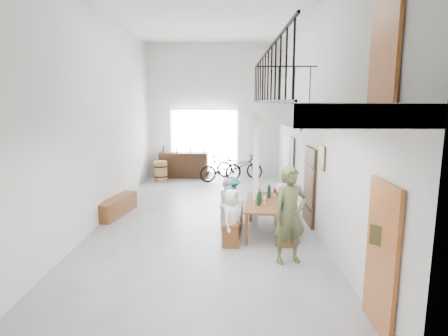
{
  "coord_description": "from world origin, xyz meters",
  "views": [
    {
      "loc": [
        0.61,
        -9.73,
        3.14
      ],
      "look_at": [
        0.5,
        -0.5,
        1.5
      ],
      "focal_mm": 30.0,
      "sensor_mm": 36.0,
      "label": 1
    }
  ],
  "objects_px": {
    "serving_counter": "(184,165)",
    "host_standing": "(290,215)",
    "tasting_table": "(263,205)",
    "oak_barrel": "(161,171)",
    "bicycle_near": "(239,166)",
    "bench_inner": "(234,222)",
    "side_bench": "(118,206)"
  },
  "relations": [
    {
      "from": "host_standing",
      "to": "bicycle_near",
      "type": "distance_m",
      "value": 8.34
    },
    {
      "from": "tasting_table",
      "to": "bench_inner",
      "type": "distance_m",
      "value": 0.83
    },
    {
      "from": "tasting_table",
      "to": "host_standing",
      "type": "bearing_deg",
      "value": -71.07
    },
    {
      "from": "tasting_table",
      "to": "serving_counter",
      "type": "distance_m",
      "value": 7.21
    },
    {
      "from": "bench_inner",
      "to": "oak_barrel",
      "type": "bearing_deg",
      "value": 120.78
    },
    {
      "from": "tasting_table",
      "to": "oak_barrel",
      "type": "relative_size",
      "value": 2.5
    },
    {
      "from": "tasting_table",
      "to": "bench_inner",
      "type": "xyz_separation_m",
      "value": [
        -0.69,
        0.06,
        -0.46
      ]
    },
    {
      "from": "tasting_table",
      "to": "oak_barrel",
      "type": "distance_m",
      "value": 6.95
    },
    {
      "from": "tasting_table",
      "to": "oak_barrel",
      "type": "xyz_separation_m",
      "value": [
        -3.54,
        5.98,
        -0.3
      ]
    },
    {
      "from": "oak_barrel",
      "to": "bicycle_near",
      "type": "bearing_deg",
      "value": 11.46
    },
    {
      "from": "host_standing",
      "to": "bicycle_near",
      "type": "height_order",
      "value": "host_standing"
    },
    {
      "from": "side_bench",
      "to": "oak_barrel",
      "type": "height_order",
      "value": "oak_barrel"
    },
    {
      "from": "tasting_table",
      "to": "host_standing",
      "type": "distance_m",
      "value": 1.73
    },
    {
      "from": "bench_inner",
      "to": "side_bench",
      "type": "height_order",
      "value": "bench_inner"
    },
    {
      "from": "side_bench",
      "to": "host_standing",
      "type": "xyz_separation_m",
      "value": [
        4.31,
        -3.09,
        0.71
      ]
    },
    {
      "from": "bench_inner",
      "to": "host_standing",
      "type": "relative_size",
      "value": 1.13
    },
    {
      "from": "side_bench",
      "to": "bicycle_near",
      "type": "relative_size",
      "value": 0.91
    },
    {
      "from": "oak_barrel",
      "to": "serving_counter",
      "type": "relative_size",
      "value": 0.4
    },
    {
      "from": "serving_counter",
      "to": "bicycle_near",
      "type": "distance_m",
      "value": 2.32
    },
    {
      "from": "oak_barrel",
      "to": "bicycle_near",
      "type": "distance_m",
      "value": 3.24
    },
    {
      "from": "tasting_table",
      "to": "bicycle_near",
      "type": "xyz_separation_m",
      "value": [
        -0.37,
        6.62,
        -0.2
      ]
    },
    {
      "from": "bench_inner",
      "to": "oak_barrel",
      "type": "height_order",
      "value": "oak_barrel"
    },
    {
      "from": "bench_inner",
      "to": "serving_counter",
      "type": "xyz_separation_m",
      "value": [
        -1.99,
        6.64,
        0.28
      ]
    },
    {
      "from": "host_standing",
      "to": "bench_inner",
      "type": "bearing_deg",
      "value": 101.79
    },
    {
      "from": "serving_counter",
      "to": "bicycle_near",
      "type": "bearing_deg",
      "value": 1.21
    },
    {
      "from": "serving_counter",
      "to": "host_standing",
      "type": "xyz_separation_m",
      "value": [
        3.06,
        -8.37,
        0.44
      ]
    },
    {
      "from": "tasting_table",
      "to": "bicycle_near",
      "type": "relative_size",
      "value": 1.04
    },
    {
      "from": "bench_inner",
      "to": "bicycle_near",
      "type": "bearing_deg",
      "value": 92.25
    },
    {
      "from": "oak_barrel",
      "to": "serving_counter",
      "type": "distance_m",
      "value": 1.12
    },
    {
      "from": "bench_inner",
      "to": "serving_counter",
      "type": "bearing_deg",
      "value": 111.79
    },
    {
      "from": "serving_counter",
      "to": "bench_inner",
      "type": "bearing_deg",
      "value": -70.33
    },
    {
      "from": "bicycle_near",
      "to": "oak_barrel",
      "type": "bearing_deg",
      "value": 118.1
    }
  ]
}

